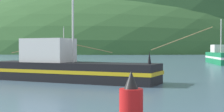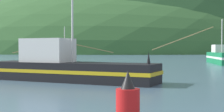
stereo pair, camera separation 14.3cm
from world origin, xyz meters
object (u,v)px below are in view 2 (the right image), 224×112
(fishing_boat_yellow, at_px, (64,57))
(fishing_boat_green, at_px, (221,57))
(fishing_boat_black, at_px, (65,67))
(channel_buoy, at_px, (128,100))

(fishing_boat_yellow, bearing_deg, fishing_boat_green, 62.38)
(fishing_boat_black, height_order, fishing_boat_green, fishing_boat_black)
(fishing_boat_yellow, height_order, channel_buoy, fishing_boat_yellow)
(fishing_boat_green, bearing_deg, channel_buoy, -15.26)
(fishing_boat_yellow, relative_size, fishing_boat_green, 0.84)
(fishing_boat_green, distance_m, channel_buoy, 35.82)
(fishing_boat_yellow, distance_m, channel_buoy, 39.99)
(fishing_boat_green, bearing_deg, fishing_boat_yellow, -98.88)
(fishing_boat_yellow, relative_size, channel_buoy, 10.76)
(fishing_boat_green, relative_size, channel_buoy, 12.85)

